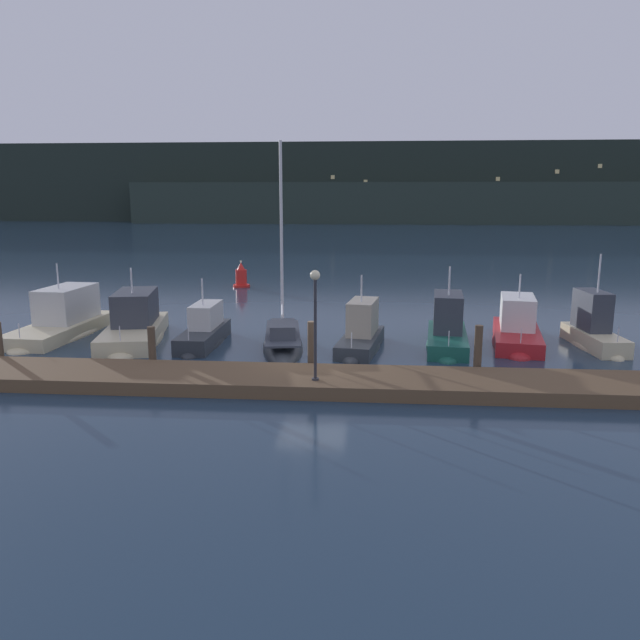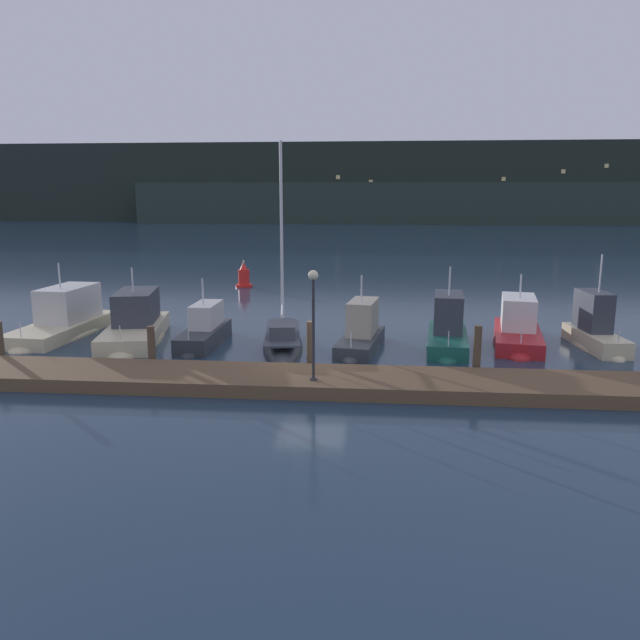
% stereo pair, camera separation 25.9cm
% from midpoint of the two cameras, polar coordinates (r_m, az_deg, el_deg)
% --- Properties ---
extents(ground_plane, '(400.00, 400.00, 0.00)m').
position_cam_midpoint_polar(ground_plane, '(22.89, -0.49, -4.72)').
color(ground_plane, '#1E3347').
extents(dock, '(32.30, 2.80, 0.45)m').
position_cam_midpoint_polar(dock, '(21.02, -1.01, -5.58)').
color(dock, brown).
rests_on(dock, ground).
extents(mooring_pile_0, '(0.28, 0.28, 1.69)m').
position_cam_midpoint_polar(mooring_pile_0, '(26.35, -26.97, -1.92)').
color(mooring_pile_0, '#4C3D2D').
rests_on(mooring_pile_0, ground).
extents(mooring_pile_1, '(0.28, 0.28, 1.62)m').
position_cam_midpoint_polar(mooring_pile_1, '(23.76, -14.84, -2.47)').
color(mooring_pile_1, '#4C3D2D').
rests_on(mooring_pile_1, ground).
extents(mooring_pile_2, '(0.28, 0.28, 1.92)m').
position_cam_midpoint_polar(mooring_pile_2, '(22.41, -0.56, -2.54)').
color(mooring_pile_2, '#4C3D2D').
rests_on(mooring_pile_2, ground).
extents(mooring_pile_3, '(0.28, 0.28, 1.88)m').
position_cam_midpoint_polar(mooring_pile_3, '(22.60, 14.49, -2.84)').
color(mooring_pile_3, '#4C3D2D').
rests_on(mooring_pile_3, ground).
extents(motorboat_berth_1, '(2.88, 7.25, 3.80)m').
position_cam_midpoint_polar(motorboat_berth_1, '(30.96, -22.15, -0.48)').
color(motorboat_berth_1, beige).
rests_on(motorboat_berth_1, ground).
extents(motorboat_berth_2, '(3.69, 7.28, 3.79)m').
position_cam_midpoint_polar(motorboat_berth_2, '(28.85, -16.27, -1.00)').
color(motorboat_berth_2, beige).
rests_on(motorboat_berth_2, ground).
extents(motorboat_berth_3, '(1.51, 5.04, 3.31)m').
position_cam_midpoint_polar(motorboat_berth_3, '(27.37, -10.26, -1.50)').
color(motorboat_berth_3, '#2D3338').
rests_on(motorboat_berth_3, ground).
extents(sailboat_berth_4, '(2.49, 6.03, 9.05)m').
position_cam_midpoint_polar(sailboat_berth_4, '(26.24, -3.14, -2.27)').
color(sailboat_berth_4, '#2D3338').
rests_on(sailboat_berth_4, ground).
extents(motorboat_berth_5, '(2.26, 5.12, 3.67)m').
position_cam_midpoint_polar(motorboat_berth_5, '(26.14, 4.04, -1.90)').
color(motorboat_berth_5, '#2D3338').
rests_on(motorboat_berth_5, ground).
extents(motorboat_berth_6, '(2.27, 5.76, 3.94)m').
position_cam_midpoint_polar(motorboat_berth_6, '(26.97, 11.84, -1.54)').
color(motorboat_berth_6, '#195647').
rests_on(motorboat_berth_6, ground).
extents(motorboat_berth_7, '(3.01, 6.26, 3.65)m').
position_cam_midpoint_polar(motorboat_berth_7, '(28.32, 17.85, -1.43)').
color(motorboat_berth_7, red).
rests_on(motorboat_berth_7, ground).
extents(motorboat_berth_8, '(1.84, 4.66, 4.40)m').
position_cam_midpoint_polar(motorboat_berth_8, '(28.70, 24.05, -1.37)').
color(motorboat_berth_8, beige).
rests_on(motorboat_berth_8, ground).
extents(channel_buoy, '(1.15, 1.15, 1.83)m').
position_cam_midpoint_polar(channel_buoy, '(43.34, -6.81, 3.91)').
color(channel_buoy, red).
rests_on(channel_buoy, ground).
extents(dock_lamppost, '(0.32, 0.32, 3.59)m').
position_cam_midpoint_polar(dock_lamppost, '(19.78, -0.24, 1.25)').
color(dock_lamppost, '#2D2D33').
rests_on(dock_lamppost, dock).
extents(hillside_backdrop, '(240.00, 23.00, 16.63)m').
position_cam_midpoint_polar(hillside_backdrop, '(139.74, 6.12, 12.10)').
color(hillside_backdrop, '#1E2823').
rests_on(hillside_backdrop, ground).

